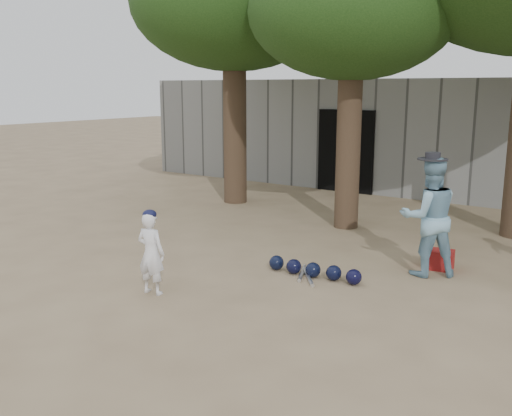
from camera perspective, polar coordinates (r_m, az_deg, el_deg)
The scene contains 7 objects.
ground at distance 8.68m, azimuth -7.09°, elevation -6.81°, with size 70.00×70.00×0.00m, color #937C5E.
boy_player at distance 7.89m, azimuth -10.45°, elevation -4.48°, with size 0.42×0.27×1.14m, color white.
spectator_blue at distance 8.85m, azimuth 16.91°, elevation -0.87°, with size 0.87×0.68×1.79m, color #7CA9C0.
red_bag at distance 9.37m, azimuth 17.87°, elevation -4.93°, with size 0.42×0.32×0.30m, color maroon.
back_building at distance 17.37m, azimuth 16.28°, elevation 7.28°, with size 16.00×5.24×3.00m.
helmet_row at distance 8.59m, azimuth 5.76°, elevation -6.16°, with size 1.51×0.30×0.23m.
bat_pile at distance 8.61m, azimuth 4.95°, elevation -6.70°, with size 0.60×0.76×0.06m.
Camera 1 is at (5.52, -6.09, 2.78)m, focal length 40.00 mm.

